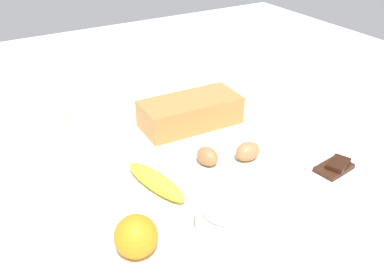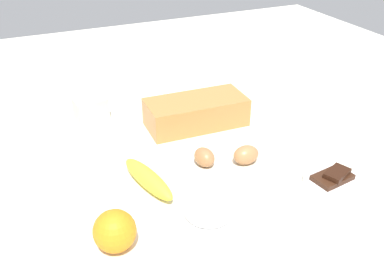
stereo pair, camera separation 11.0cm
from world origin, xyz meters
TOP-DOWN VIEW (x-y plane):
  - ground_plane at (0.00, 0.00)m, footprint 2.40×2.40m
  - loaf_pan at (0.07, 0.12)m, footprint 0.28×0.14m
  - flour_bowl at (-0.09, -0.29)m, footprint 0.12×0.12m
  - banana at (-0.15, -0.10)m, footprint 0.08×0.20m
  - orange_fruit at (-0.27, -0.26)m, footprint 0.08×0.08m
  - butter_block at (-0.20, 0.29)m, footprint 0.10×0.08m
  - egg_near_butter at (0.00, -0.07)m, footprint 0.05×0.07m
  - egg_beside_bowl at (0.10, -0.11)m, footprint 0.07×0.05m
  - chocolate_plate at (0.24, -0.26)m, footprint 0.13×0.13m

SIDE VIEW (x-z plane):
  - ground_plane at x=0.00m, z-range -0.02..0.00m
  - chocolate_plate at x=0.24m, z-range -0.01..0.03m
  - banana at x=-0.15m, z-range 0.00..0.04m
  - egg_near_butter at x=0.00m, z-range 0.00..0.05m
  - egg_beside_bowl at x=0.10m, z-range 0.00..0.05m
  - butter_block at x=-0.20m, z-range 0.00..0.06m
  - flour_bowl at x=-0.09m, z-range 0.00..0.07m
  - orange_fruit at x=-0.27m, z-range 0.00..0.08m
  - loaf_pan at x=0.07m, z-range 0.00..0.08m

